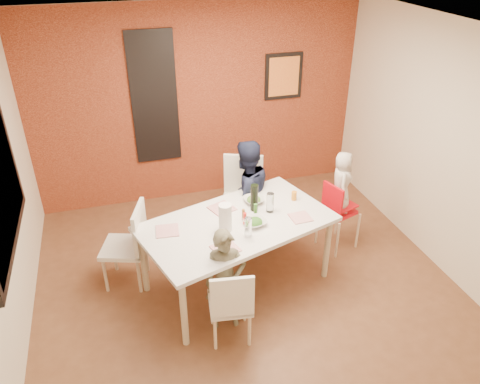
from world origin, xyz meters
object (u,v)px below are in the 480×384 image
object	(u,v)px
chair_near	(231,303)
dining_table	(237,228)
chair_far	(242,193)
child_far	(246,196)
wine_bottle	(254,198)
toddler	(342,182)
chair_left	(131,241)
paper_towel_roll	(225,218)
child_near	(225,280)
high_chair	(337,209)

from	to	relation	value
chair_near	dining_table	bearing A→B (deg)	-101.68
chair_far	child_far	size ratio (longest dim) A/B	0.75
dining_table	wine_bottle	world-z (taller)	wine_bottle
dining_table	toddler	xyz separation A→B (m)	(1.36, 0.33, 0.16)
chair_left	paper_towel_roll	size ratio (longest dim) A/B	3.28
paper_towel_roll	child_near	bearing A→B (deg)	-105.65
chair_near	high_chair	bearing A→B (deg)	-137.54
chair_far	wine_bottle	distance (m)	0.85
high_chair	child_far	world-z (taller)	child_far
dining_table	chair_near	world-z (taller)	chair_near
high_chair	child_near	distance (m)	1.83
chair_far	paper_towel_roll	distance (m)	1.20
dining_table	high_chair	bearing A→B (deg)	13.20
chair_far	chair_left	bearing A→B (deg)	-136.28
wine_bottle	paper_towel_roll	bearing A→B (deg)	-144.84
high_chair	wine_bottle	xyz separation A→B (m)	(-1.09, -0.14, 0.43)
chair_far	child_far	xyz separation A→B (m)	(-0.03, -0.25, 0.11)
high_chair	child_near	xyz separation A→B (m)	(-1.61, -0.86, 0.01)
high_chair	child_near	world-z (taller)	child_near
dining_table	child_near	size ratio (longest dim) A/B	1.99
chair_left	wine_bottle	xyz separation A→B (m)	(1.32, -0.19, 0.43)
chair_near	chair_far	xyz separation A→B (m)	(0.63, 1.71, 0.11)
child_near	toddler	bearing A→B (deg)	34.13
child_far	toddler	bearing A→B (deg)	142.67
child_near	high_chair	bearing A→B (deg)	34.05
chair_left	high_chair	world-z (taller)	chair_left
child_far	dining_table	bearing A→B (deg)	47.23
high_chair	paper_towel_roll	bearing A→B (deg)	87.13
chair_left	child_far	world-z (taller)	child_far
chair_near	toddler	bearing A→B (deg)	-137.54
high_chair	paper_towel_roll	xyz separation A→B (m)	(-1.49, -0.42, 0.42)
chair_left	toddler	distance (m)	2.46
child_near	wine_bottle	size ratio (longest dim) A/B	3.59
child_far	toddler	xyz separation A→B (m)	(1.05, -0.36, 0.21)
chair_near	wine_bottle	world-z (taller)	wine_bottle
toddler	wine_bottle	size ratio (longest dim) A/B	2.44
chair_far	wine_bottle	size ratio (longest dim) A/B	3.44
chair_left	child_far	bearing A→B (deg)	121.71
wine_bottle	dining_table	bearing A→B (deg)	-144.50
chair_far	child_near	distance (m)	1.60
child_far	wine_bottle	world-z (taller)	child_far
chair_far	paper_towel_roll	bearing A→B (deg)	-93.58
chair_near	wine_bottle	xyz separation A→B (m)	(0.53, 0.95, 0.49)
dining_table	child_far	xyz separation A→B (m)	(0.31, 0.68, -0.05)
chair_left	chair_far	bearing A→B (deg)	130.43
toddler	paper_towel_roll	distance (m)	1.57
chair_near	paper_towel_roll	bearing A→B (deg)	-92.79
child_near	child_far	xyz separation A→B (m)	(0.58, 1.23, 0.15)
paper_towel_roll	toddler	bearing A→B (deg)	15.97
toddler	chair_left	bearing A→B (deg)	110.12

